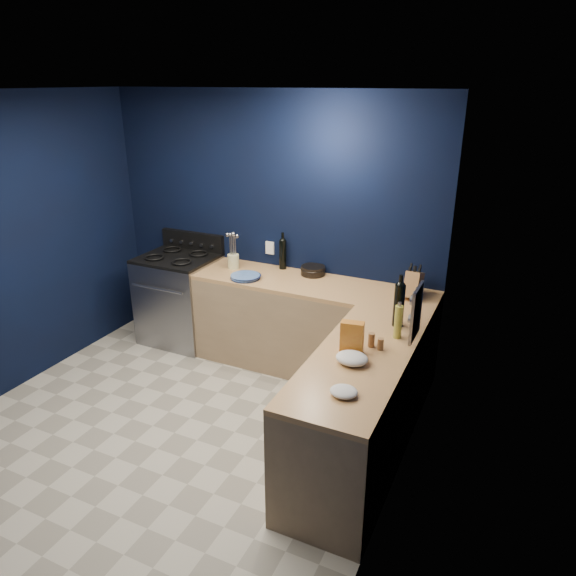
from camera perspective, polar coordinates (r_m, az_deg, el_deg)
The scene contains 27 objects.
floor at distance 4.52m, azimuth -12.22°, elevation -15.22°, with size 3.50×3.50×0.02m, color #B7B1A1.
ceiling at distance 3.64m, azimuth -15.65°, elevation 20.04°, with size 3.50×3.50×0.02m, color silver.
wall_back at distance 5.30m, azimuth -1.90°, elevation 6.71°, with size 3.50×0.02×2.60m, color black.
wall_right at distance 3.17m, azimuth 12.25°, elevation -4.46°, with size 0.02×3.50×2.60m, color black.
cab_back at distance 5.09m, azimuth 2.60°, elevation -4.42°, with size 2.30×0.63×0.86m, color #9B7E5C.
top_back at distance 4.91m, azimuth 2.69°, elevation 0.30°, with size 2.30×0.63×0.04m, color olive.
cab_right at distance 3.91m, azimuth 7.50°, elevation -13.42°, with size 0.63×1.67×0.86m, color #9B7E5C.
top_right at distance 3.67m, azimuth 7.84°, elevation -7.66°, with size 0.63×1.67×0.04m, color olive.
gas_range at distance 5.77m, azimuth -11.61°, elevation -1.28°, with size 0.76×0.66×0.92m, color gray.
oven_door at distance 5.55m, azimuth -13.51°, elevation -2.51°, with size 0.59×0.02×0.42m, color black.
cooktop at distance 5.61m, azimuth -11.97°, elevation 3.20°, with size 0.76×0.66×0.03m, color black.
backguard at distance 5.81m, azimuth -10.29°, elevation 5.05°, with size 0.76×0.06×0.20m, color black.
spice_panel at distance 3.71m, azimuth 13.75°, elevation -2.62°, with size 0.02×0.28×0.38m, color gray.
wall_outlet at distance 5.34m, azimuth -1.98°, elevation 4.38°, with size 0.09×0.02×0.13m, color white.
plate_stack at distance 5.03m, azimuth -4.66°, elevation 1.23°, with size 0.28×0.28×0.04m, color #42629E.
ramekin at distance 5.42m, azimuth -5.79°, elevation 2.72°, with size 0.09×0.09×0.03m, color white.
utensil_crock at distance 5.30m, azimuth -5.95°, elevation 2.90°, with size 0.12×0.12×0.14m, color beige.
wine_bottle_back at distance 5.23m, azimuth -0.57°, elevation 3.64°, with size 0.07×0.07×0.29m, color black.
lemon_basket at distance 5.10m, azimuth 2.73°, elevation 1.91°, with size 0.23×0.23×0.09m, color black.
knife_block at distance 4.68m, azimuth 13.46°, elevation 0.36°, with size 0.12×0.20×0.22m, color olive.
wine_bottle_right at distance 4.09m, azimuth 11.94°, elevation -1.88°, with size 0.08×0.08×0.33m, color black.
oil_bottle at distance 3.91m, azimuth 11.87°, elevation -3.63°, with size 0.06×0.06×0.25m, color #9B9836.
spice_jar_near at distance 3.78m, azimuth 9.04°, elevation -5.58°, with size 0.05×0.05×0.10m, color olive.
spice_jar_far at distance 3.76m, azimuth 10.01°, elevation -6.01°, with size 0.04×0.04×0.09m, color olive.
crouton_bag at distance 3.66m, azimuth 6.96°, elevation -5.34°, with size 0.16×0.07×0.23m, color #B42216.
towel_front at distance 3.56m, azimuth 6.96°, elevation -7.57°, with size 0.22×0.19×0.08m, color white.
towel_end at distance 3.23m, azimuth 6.07°, elevation -11.10°, with size 0.17×0.15×0.05m, color white.
Camera 1 is at (2.33, -2.80, 2.67)m, focal length 32.77 mm.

